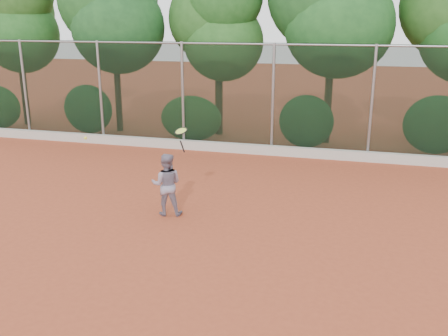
# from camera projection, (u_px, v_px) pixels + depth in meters

# --- Properties ---
(ground) EXTENTS (80.00, 80.00, 0.00)m
(ground) POSITION_uv_depth(u_px,v_px,m) (211.00, 244.00, 9.73)
(ground) COLOR #A24226
(ground) RESTS_ON ground
(concrete_curb) EXTENTS (24.00, 0.20, 0.30)m
(concrete_curb) POSITION_uv_depth(u_px,v_px,m) (270.00, 150.00, 16.00)
(concrete_curb) COLOR #BCB8AF
(concrete_curb) RESTS_ON ground
(tennis_player) EXTENTS (0.79, 0.67, 1.40)m
(tennis_player) POSITION_uv_depth(u_px,v_px,m) (167.00, 184.00, 10.99)
(tennis_player) COLOR gray
(tennis_player) RESTS_ON ground
(chainlink_fence) EXTENTS (24.09, 0.09, 3.50)m
(chainlink_fence) POSITION_uv_depth(u_px,v_px,m) (273.00, 96.00, 15.67)
(chainlink_fence) COLOR black
(chainlink_fence) RESTS_ON ground
(foliage_backdrop) EXTENTS (23.70, 3.63, 7.55)m
(foliage_backdrop) POSITION_uv_depth(u_px,v_px,m) (269.00, 12.00, 16.90)
(foliage_backdrop) COLOR #3A2216
(foliage_backdrop) RESTS_ON ground
(tennis_racket) EXTENTS (0.37, 0.36, 0.55)m
(tennis_racket) POSITION_uv_depth(u_px,v_px,m) (181.00, 133.00, 10.47)
(tennis_racket) COLOR black
(tennis_racket) RESTS_ON ground
(tennis_ball_in_flight) EXTENTS (0.07, 0.07, 0.07)m
(tennis_ball_in_flight) POSITION_uv_depth(u_px,v_px,m) (86.00, 138.00, 10.95)
(tennis_ball_in_flight) COLOR #E9F638
(tennis_ball_in_flight) RESTS_ON ground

